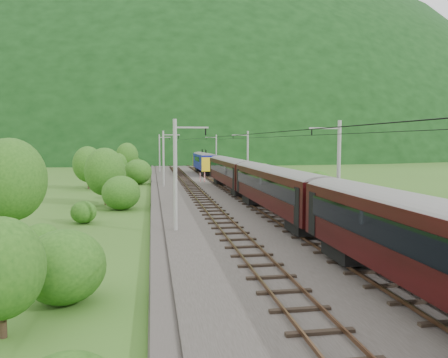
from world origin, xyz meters
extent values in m
plane|color=#33551A|center=(0.00, 0.00, 0.00)|extent=(600.00, 600.00, 0.00)
cube|color=#38332D|center=(0.00, 10.00, 0.15)|extent=(14.00, 220.00, 0.30)
cube|color=brown|center=(-3.12, 10.00, 0.49)|extent=(0.08, 220.00, 0.15)
cube|color=brown|center=(-1.68, 10.00, 0.49)|extent=(0.08, 220.00, 0.15)
cube|color=black|center=(-2.40, 10.00, 0.36)|extent=(2.40, 220.00, 0.12)
cube|color=brown|center=(1.68, 10.00, 0.49)|extent=(0.08, 220.00, 0.15)
cube|color=brown|center=(3.12, 10.00, 0.49)|extent=(0.08, 220.00, 0.15)
cube|color=black|center=(2.40, 10.00, 0.36)|extent=(2.40, 220.00, 0.12)
cylinder|color=gray|center=(-6.20, 0.00, 4.30)|extent=(0.28, 0.28, 8.00)
cube|color=gray|center=(-5.00, 0.00, 7.70)|extent=(2.40, 0.12, 0.12)
cylinder|color=black|center=(-4.00, 0.00, 7.40)|extent=(0.10, 0.10, 0.50)
cylinder|color=gray|center=(-6.20, 32.00, 4.30)|extent=(0.28, 0.28, 8.00)
cube|color=gray|center=(-5.00, 32.00, 7.70)|extent=(2.40, 0.12, 0.12)
cylinder|color=black|center=(-4.00, 32.00, 7.40)|extent=(0.10, 0.10, 0.50)
cylinder|color=gray|center=(-6.20, 64.00, 4.30)|extent=(0.28, 0.28, 8.00)
cube|color=gray|center=(-5.00, 64.00, 7.70)|extent=(2.40, 0.12, 0.12)
cylinder|color=black|center=(-4.00, 64.00, 7.40)|extent=(0.10, 0.10, 0.50)
cylinder|color=gray|center=(-6.20, 96.00, 4.30)|extent=(0.28, 0.28, 8.00)
cube|color=gray|center=(-5.00, 96.00, 7.70)|extent=(2.40, 0.12, 0.12)
cylinder|color=black|center=(-4.00, 96.00, 7.40)|extent=(0.10, 0.10, 0.50)
cylinder|color=gray|center=(-6.20, 128.00, 4.30)|extent=(0.28, 0.28, 8.00)
cube|color=gray|center=(-5.00, 128.00, 7.70)|extent=(2.40, 0.12, 0.12)
cylinder|color=black|center=(-4.00, 128.00, 7.40)|extent=(0.10, 0.10, 0.50)
cylinder|color=gray|center=(6.20, 0.00, 4.30)|extent=(0.28, 0.28, 8.00)
cube|color=gray|center=(5.00, 0.00, 7.70)|extent=(2.40, 0.12, 0.12)
cylinder|color=black|center=(4.00, 0.00, 7.40)|extent=(0.10, 0.10, 0.50)
cylinder|color=gray|center=(6.20, 32.00, 4.30)|extent=(0.28, 0.28, 8.00)
cube|color=gray|center=(5.00, 32.00, 7.70)|extent=(2.40, 0.12, 0.12)
cylinder|color=black|center=(4.00, 32.00, 7.40)|extent=(0.10, 0.10, 0.50)
cylinder|color=gray|center=(6.20, 64.00, 4.30)|extent=(0.28, 0.28, 8.00)
cube|color=gray|center=(5.00, 64.00, 7.70)|extent=(2.40, 0.12, 0.12)
cylinder|color=black|center=(4.00, 64.00, 7.40)|extent=(0.10, 0.10, 0.50)
cylinder|color=gray|center=(6.20, 96.00, 4.30)|extent=(0.28, 0.28, 8.00)
cube|color=gray|center=(5.00, 96.00, 7.70)|extent=(2.40, 0.12, 0.12)
cylinder|color=black|center=(4.00, 96.00, 7.40)|extent=(0.10, 0.10, 0.50)
cylinder|color=gray|center=(6.20, 128.00, 4.30)|extent=(0.28, 0.28, 8.00)
cube|color=gray|center=(5.00, 128.00, 7.70)|extent=(2.40, 0.12, 0.12)
cylinder|color=black|center=(4.00, 128.00, 7.40)|extent=(0.10, 0.10, 0.50)
cylinder|color=black|center=(-2.40, 10.00, 7.10)|extent=(0.03, 198.00, 0.03)
cylinder|color=black|center=(2.40, 10.00, 7.10)|extent=(0.03, 198.00, 0.03)
ellipsoid|color=black|center=(0.00, 260.00, 0.00)|extent=(504.00, 360.00, 244.00)
cube|color=black|center=(2.40, -17.50, 2.84)|extent=(2.74, 20.81, 2.84)
cylinder|color=slate|center=(2.40, -17.50, 4.12)|extent=(2.74, 20.70, 2.74)
cube|color=black|center=(1.01, -17.50, 3.18)|extent=(0.05, 18.31, 1.09)
cube|color=black|center=(2.40, -10.22, 1.00)|extent=(2.08, 3.03, 0.85)
cube|color=black|center=(2.40, 3.89, 2.84)|extent=(2.74, 20.81, 2.84)
cylinder|color=slate|center=(2.40, 3.89, 4.12)|extent=(2.74, 20.70, 2.74)
cube|color=black|center=(1.01, 3.89, 3.18)|extent=(0.05, 18.31, 1.09)
cube|color=black|center=(3.79, 3.89, 3.18)|extent=(0.05, 18.31, 1.09)
cube|color=black|center=(2.40, -3.40, 1.00)|extent=(2.08, 3.03, 0.85)
cube|color=black|center=(2.40, 11.17, 1.00)|extent=(2.08, 3.03, 0.85)
cube|color=black|center=(2.40, 25.28, 2.84)|extent=(2.74, 20.81, 2.84)
cylinder|color=slate|center=(2.40, 25.28, 4.12)|extent=(2.74, 20.70, 2.74)
cube|color=black|center=(1.01, 25.28, 3.18)|extent=(0.05, 18.31, 1.09)
cube|color=black|center=(3.79, 25.28, 3.18)|extent=(0.05, 18.31, 1.09)
cube|color=black|center=(2.40, 17.99, 1.00)|extent=(2.08, 3.03, 0.85)
cube|color=black|center=(2.40, 32.56, 1.00)|extent=(2.08, 3.03, 0.85)
cube|color=navy|center=(2.40, 55.18, 2.84)|extent=(2.74, 17.03, 2.84)
cylinder|color=slate|center=(2.40, 55.18, 4.12)|extent=(2.74, 16.94, 2.74)
cube|color=black|center=(1.01, 55.18, 3.18)|extent=(0.05, 14.98, 1.09)
cube|color=black|center=(3.79, 55.18, 3.18)|extent=(0.05, 14.98, 1.09)
cube|color=black|center=(2.40, 49.22, 1.00)|extent=(2.08, 3.03, 0.85)
cube|color=black|center=(2.40, 61.14, 1.00)|extent=(2.08, 3.03, 0.85)
cube|color=gold|center=(2.40, 63.49, 2.65)|extent=(2.80, 0.50, 2.55)
cube|color=gold|center=(2.40, 46.87, 2.65)|extent=(2.80, 0.50, 2.55)
cube|color=black|center=(2.40, 58.18, 4.78)|extent=(0.08, 1.60, 0.85)
cylinder|color=red|center=(-0.24, 37.89, 1.05)|extent=(0.16, 0.16, 1.50)
cylinder|color=red|center=(0.49, 38.19, 1.05)|extent=(0.16, 0.16, 1.50)
cylinder|color=black|center=(-3.70, 47.97, 1.28)|extent=(0.14, 0.14, 1.97)
sphere|color=red|center=(-3.70, 47.97, 2.31)|extent=(0.24, 0.24, 0.24)
ellipsoid|color=#1F4B14|center=(-11.48, -12.85, 1.54)|extent=(3.42, 3.42, 3.08)
ellipsoid|color=#1F4B14|center=(-14.20, -5.17, 1.00)|extent=(2.22, 2.22, 2.00)
ellipsoid|color=#1F4B14|center=(-13.43, 5.50, 0.94)|extent=(2.08, 2.08, 1.87)
ellipsoid|color=#1F4B14|center=(-10.87, 12.34, 1.69)|extent=(3.76, 3.76, 3.39)
ellipsoid|color=#1F4B14|center=(-11.37, 20.84, 1.10)|extent=(2.45, 2.45, 2.21)
ellipsoid|color=#1F4B14|center=(-13.64, 33.44, 1.89)|extent=(4.19, 4.19, 3.77)
ellipsoid|color=#1F4B14|center=(-10.07, 38.71, 1.98)|extent=(4.41, 4.41, 3.97)
ellipsoid|color=#1F4B14|center=(-14.26, 48.09, 1.76)|extent=(3.91, 3.91, 3.51)
ellipsoid|color=#1F4B14|center=(-9.55, 56.96, 1.21)|extent=(2.69, 2.69, 2.42)
ellipsoid|color=#1F4B14|center=(-10.75, 68.15, 0.88)|extent=(1.96, 1.96, 1.77)
ellipsoid|color=#1F4B14|center=(-13.78, 76.12, 1.86)|extent=(4.13, 4.13, 3.72)
ellipsoid|color=#1F4B14|center=(-12.87, 86.48, 1.67)|extent=(3.70, 3.70, 3.33)
ellipsoid|color=#1F4B14|center=(-11.51, 95.53, 1.86)|extent=(4.13, 4.13, 3.72)
cylinder|color=black|center=(-12.91, -15.88, 1.13)|extent=(0.24, 0.24, 2.27)
ellipsoid|color=#1F4B14|center=(-12.91, -15.88, 2.43)|extent=(2.91, 2.91, 3.50)
cylinder|color=black|center=(-17.59, 1.02, 1.89)|extent=(0.24, 0.24, 3.78)
ellipsoid|color=#1F4B14|center=(-17.59, 1.02, 4.05)|extent=(4.86, 4.86, 5.83)
cylinder|color=black|center=(-12.77, 16.17, 1.65)|extent=(0.24, 0.24, 3.30)
ellipsoid|color=#1F4B14|center=(-12.77, 16.17, 3.53)|extent=(4.24, 4.24, 5.09)
cylinder|color=black|center=(-16.82, 32.90, 1.65)|extent=(0.24, 0.24, 3.30)
ellipsoid|color=#1F4B14|center=(-16.82, 32.90, 3.54)|extent=(4.25, 4.25, 5.10)
cylinder|color=black|center=(-13.90, 49.28, 1.28)|extent=(0.24, 0.24, 2.56)
ellipsoid|color=#1F4B14|center=(-13.90, 49.28, 2.74)|extent=(3.29, 3.29, 3.94)
cylinder|color=black|center=(-12.89, 60.96, 1.78)|extent=(0.24, 0.24, 3.55)
ellipsoid|color=#1F4B14|center=(-12.89, 60.96, 3.81)|extent=(4.57, 4.57, 5.48)
ellipsoid|color=#1F4B14|center=(12.87, 20.71, 1.37)|extent=(3.05, 3.05, 2.74)
ellipsoid|color=#1F4B14|center=(12.85, 47.97, 1.22)|extent=(2.72, 2.72, 2.45)
camera|label=1|loc=(-7.84, -31.28, 6.65)|focal=35.00mm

